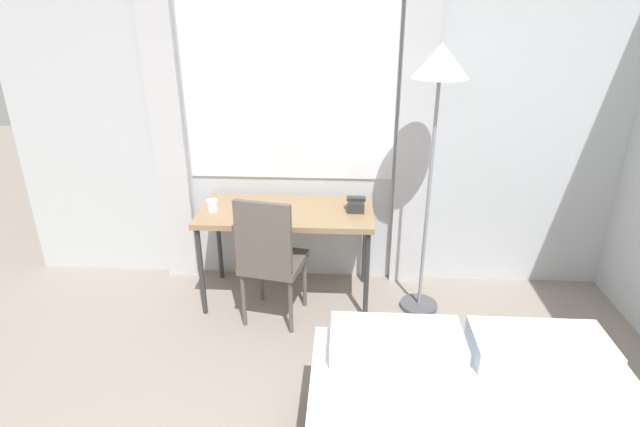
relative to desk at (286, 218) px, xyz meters
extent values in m
cube|color=silver|center=(0.40, 0.38, 0.69)|extent=(5.10, 0.05, 2.70)
cube|color=white|center=(0.00, 0.35, 0.94)|extent=(1.54, 0.01, 1.50)
cube|color=silver|center=(-0.91, 0.31, 0.64)|extent=(0.24, 0.06, 2.60)
cube|color=silver|center=(0.91, 0.31, 0.64)|extent=(0.24, 0.06, 2.60)
cube|color=#937551|center=(0.00, 0.00, 0.04)|extent=(1.24, 0.59, 0.04)
cylinder|color=#333333|center=(-0.58, -0.26, -0.32)|extent=(0.04, 0.04, 0.68)
cylinder|color=#333333|center=(0.58, -0.26, -0.32)|extent=(0.04, 0.04, 0.68)
cylinder|color=#333333|center=(-0.58, 0.26, -0.32)|extent=(0.04, 0.04, 0.68)
cylinder|color=#333333|center=(0.58, 0.26, -0.32)|extent=(0.04, 0.04, 0.68)
cube|color=#59514C|center=(-0.06, -0.25, -0.23)|extent=(0.47, 0.47, 0.05)
cube|color=#59514C|center=(-0.10, -0.43, 0.04)|extent=(0.38, 0.11, 0.49)
cylinder|color=#59514C|center=(-0.26, -0.38, -0.46)|extent=(0.03, 0.03, 0.41)
cylinder|color=#59514C|center=(0.07, -0.45, -0.46)|extent=(0.03, 0.03, 0.41)
cylinder|color=#59514C|center=(-0.20, -0.05, -0.46)|extent=(0.03, 0.03, 0.41)
cylinder|color=#59514C|center=(0.14, -0.12, -0.46)|extent=(0.03, 0.03, 0.41)
cube|color=silver|center=(0.69, -1.21, -0.13)|extent=(0.66, 0.32, 0.12)
cube|color=silver|center=(1.40, -1.21, -0.13)|extent=(0.66, 0.32, 0.12)
cylinder|color=#4C4C51|center=(0.98, -0.09, -0.65)|extent=(0.27, 0.27, 0.03)
cylinder|color=gray|center=(0.98, -0.09, 0.18)|extent=(0.02, 0.02, 1.63)
cone|color=silver|center=(0.98, -0.09, 1.11)|extent=(0.36, 0.36, 0.21)
cube|color=#2D2D2D|center=(0.50, 0.03, 0.10)|extent=(0.12, 0.16, 0.07)
cube|color=#2D2D2D|center=(0.50, 0.03, 0.15)|extent=(0.13, 0.05, 0.02)
cube|color=navy|center=(-0.09, -0.05, 0.07)|extent=(0.27, 0.24, 0.02)
cube|color=white|center=(-0.09, -0.05, 0.08)|extent=(0.25, 0.22, 0.01)
cylinder|color=white|center=(-0.52, -0.05, 0.10)|extent=(0.08, 0.08, 0.08)
camera|label=1|loc=(0.43, -3.27, 1.44)|focal=28.00mm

